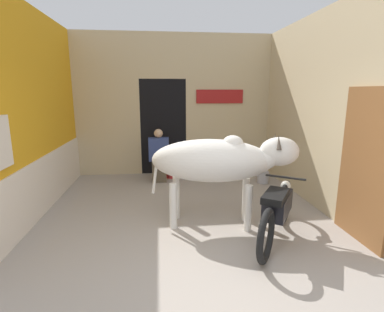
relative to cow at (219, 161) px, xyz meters
name	(u,v)px	position (x,y,z in m)	size (l,w,h in m)	color
ground_plane	(199,288)	(-0.50, -1.50, -1.00)	(30.00, 30.00, 0.00)	#9E9389
wall_left_shopfront	(29,117)	(-2.92, 0.77, 0.61)	(0.25, 4.55, 3.35)	orange
wall_back_with_doorway	(170,113)	(-0.60, 3.32, 0.46)	(4.68, 0.93, 3.35)	#C6B289
wall_right_with_door	(321,112)	(1.93, 0.73, 0.65)	(0.22, 4.55, 3.35)	#C6B289
cow	(219,161)	(0.00, 0.00, 0.00)	(2.21, 0.99, 1.43)	silver
motorcycle_near	(277,209)	(0.70, -0.57, -0.56)	(1.12, 1.65, 0.78)	black
shopkeeper_seated	(159,155)	(-0.89, 2.41, -0.39)	(0.45, 0.33, 1.18)	brown
plastic_stool	(171,169)	(-0.62, 2.61, -0.78)	(0.31, 0.31, 0.41)	red
bucket	(263,177)	(1.41, 1.98, -0.87)	(0.26, 0.26, 0.26)	#A8A8B2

